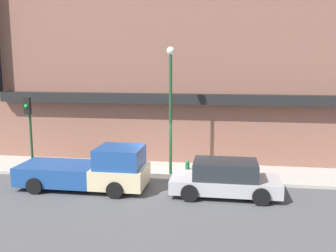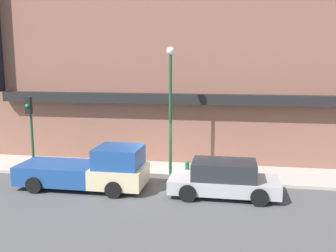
{
  "view_description": "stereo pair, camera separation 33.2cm",
  "coord_description": "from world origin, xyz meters",
  "px_view_note": "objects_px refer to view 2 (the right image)",
  "views": [
    {
      "loc": [
        2.66,
        -15.88,
        5.2
      ],
      "look_at": [
        0.07,
        1.17,
        2.33
      ],
      "focal_mm": 40.0,
      "sensor_mm": 36.0,
      "label": 1
    },
    {
      "loc": [
        2.99,
        -15.83,
        5.2
      ],
      "look_at": [
        0.07,
        1.17,
        2.33
      ],
      "focal_mm": 40.0,
      "sensor_mm": 36.0,
      "label": 2
    }
  ],
  "objects_px": {
    "pickup_truck": "(91,170)",
    "parked_car": "(224,179)",
    "fire_hydrant": "(187,167)",
    "traffic_light": "(30,120)",
    "street_lamp": "(170,97)"
  },
  "relations": [
    {
      "from": "fire_hydrant",
      "to": "street_lamp",
      "type": "bearing_deg",
      "value": -173.97
    },
    {
      "from": "parked_car",
      "to": "traffic_light",
      "type": "xyz_separation_m",
      "value": [
        -9.18,
        1.7,
        1.88
      ]
    },
    {
      "from": "pickup_truck",
      "to": "parked_car",
      "type": "xyz_separation_m",
      "value": [
        5.54,
        0.0,
        -0.1
      ]
    },
    {
      "from": "pickup_truck",
      "to": "street_lamp",
      "type": "bearing_deg",
      "value": 35.4
    },
    {
      "from": "pickup_truck",
      "to": "parked_car",
      "type": "relative_size",
      "value": 1.26
    },
    {
      "from": "street_lamp",
      "to": "fire_hydrant",
      "type": "bearing_deg",
      "value": 6.03
    },
    {
      "from": "parked_car",
      "to": "fire_hydrant",
      "type": "bearing_deg",
      "value": 126.75
    },
    {
      "from": "parked_car",
      "to": "fire_hydrant",
      "type": "relative_size",
      "value": 6.63
    },
    {
      "from": "parked_car",
      "to": "traffic_light",
      "type": "relative_size",
      "value": 1.21
    },
    {
      "from": "fire_hydrant",
      "to": "traffic_light",
      "type": "bearing_deg",
      "value": -175.8
    },
    {
      "from": "pickup_truck",
      "to": "parked_car",
      "type": "distance_m",
      "value": 5.54
    },
    {
      "from": "pickup_truck",
      "to": "fire_hydrant",
      "type": "relative_size",
      "value": 8.33
    },
    {
      "from": "pickup_truck",
      "to": "parked_car",
      "type": "height_order",
      "value": "pickup_truck"
    },
    {
      "from": "street_lamp",
      "to": "traffic_light",
      "type": "distance_m",
      "value": 6.78
    },
    {
      "from": "pickup_truck",
      "to": "street_lamp",
      "type": "height_order",
      "value": "street_lamp"
    }
  ]
}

